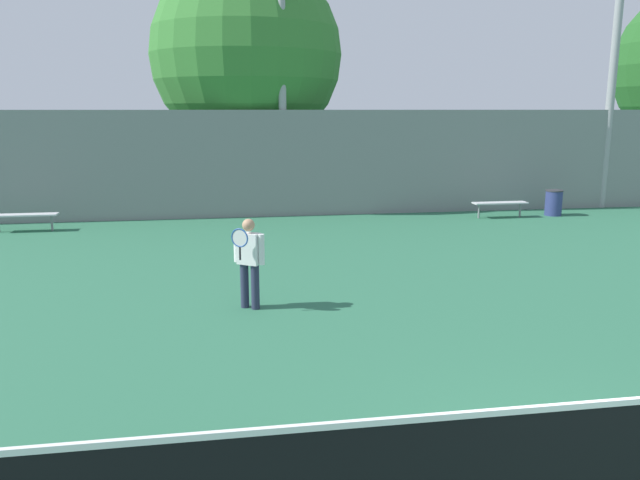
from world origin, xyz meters
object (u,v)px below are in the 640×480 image
light_pole_near_left (615,53)px  tree_green_broad (246,55)px  tennis_player (249,258)px  bench_courtside_near (500,204)px  trash_bin (554,203)px  bench_courtside_far (25,216)px  tennis_net (638,459)px

light_pole_near_left → tree_green_broad: size_ratio=1.05×
tennis_player → bench_courtside_near: size_ratio=0.90×
light_pole_near_left → trash_bin: light_pole_near_left is taller
tennis_player → bench_courtside_far: bearing=160.4°
tennis_player → light_pole_near_left: light_pole_near_left is taller
tennis_net → trash_bin: size_ratio=13.80×
bench_courtside_near → bench_courtside_far: (-13.78, 0.00, 0.00)m
bench_courtside_far → light_pole_near_left: bearing=4.4°
tennis_net → light_pole_near_left: 18.56m
tennis_player → light_pole_near_left: 15.97m
bench_courtside_near → trash_bin: (1.85, 0.12, -0.03)m
bench_courtside_near → tree_green_broad: size_ratio=0.20×
tennis_net → tennis_player: 6.67m
tennis_net → bench_courtside_near: bearing=69.0°
tennis_net → tree_green_broad: tree_green_broad is taller
bench_courtside_far → trash_bin: bearing=0.4°
tree_green_broad → bench_courtside_far: bearing=-146.3°
tennis_net → bench_courtside_near: tennis_net is taller
tennis_net → bench_courtside_far: 16.21m
bench_courtside_far → tennis_player: bearing=-53.6°
tennis_player → tree_green_broad: 12.69m
tennis_player → trash_bin: size_ratio=1.89×
tennis_net → light_pole_near_left: size_ratio=1.28×
bench_courtside_near → tree_green_broad: bearing=150.5°
tennis_net → tree_green_broad: 18.71m
light_pole_near_left → trash_bin: size_ratio=10.77×
bench_courtside_near → trash_bin: bearing=3.7°
trash_bin → light_pole_near_left: bearing=27.4°
tennis_net → tree_green_broad: size_ratio=1.34×
trash_bin → tree_green_broad: tree_green_broad is taller
tennis_player → bench_courtside_far: (-5.72, 7.74, -0.43)m
bench_courtside_near → trash_bin: trash_bin is taller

